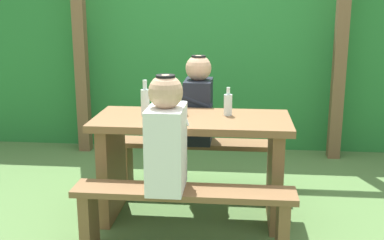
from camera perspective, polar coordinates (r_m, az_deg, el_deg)
The scene contains 14 objects.
ground_plane at distance 3.71m, azimuth 0.00°, elevation -11.33°, with size 12.00×12.00×0.00m, color #4F723C.
hedge_backdrop at distance 5.63m, azimuth 2.24°, elevation 6.26°, with size 6.40×0.91×1.67m, color #287633.
pergola_post_left at distance 5.20m, azimuth -12.97°, elevation 7.65°, with size 0.12×0.12×2.09m, color brown.
pergola_post_right at distance 5.03m, azimuth 17.05°, elevation 7.20°, with size 0.12×0.12×2.09m, color brown.
picnic_table at distance 3.52m, azimuth 0.00°, elevation -3.64°, with size 1.40×0.64×0.77m.
bench_near at distance 3.09m, azimuth -0.98°, elevation -10.25°, with size 1.40×0.24×0.44m.
bench_far at distance 4.08m, azimuth 0.73°, elevation -4.17°, with size 1.40×0.24×0.44m.
person_white_shirt at distance 2.96m, azimuth -3.05°, elevation -2.06°, with size 0.25×0.35×0.72m.
person_black_coat at distance 3.96m, azimuth 0.78°, elevation 2.07°, with size 0.25×0.35×0.72m.
drinking_glass at distance 3.52m, azimuth -1.18°, elevation 1.39°, with size 0.08×0.08×0.10m, color silver.
bottle_left at distance 3.47m, azimuth -3.45°, elevation 2.12°, with size 0.06×0.06×0.26m.
bottle_right at distance 3.51m, azimuth 4.26°, elevation 1.89°, with size 0.06×0.06×0.21m.
bottle_center at distance 3.51m, azimuth -5.54°, elevation 2.23°, with size 0.06×0.06×0.26m.
cell_phone at distance 3.58m, azimuth -2.81°, elevation 0.89°, with size 0.07×0.14×0.01m, color silver.
Camera 1 is at (0.33, -3.34, 1.58)m, focal length 45.23 mm.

